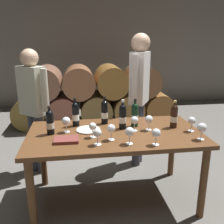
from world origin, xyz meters
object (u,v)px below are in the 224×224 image
wine_bottle_4 (123,116)px  wine_glass_9 (192,121)px  wine_glass_5 (66,122)px  dining_table (115,141)px  wine_glass_1 (111,129)px  wine_glass_7 (134,121)px  sommelier_presenting (139,88)px  serving_plate (88,130)px  wine_glass_6 (93,127)px  wine_glass_8 (97,134)px  wine_bottle_1 (105,112)px  wine_glass_0 (156,133)px  wine_glass_3 (130,132)px  wine_bottle_5 (174,116)px  wine_glass_2 (149,120)px  tasting_notebook (66,140)px  taster_seated_left (33,102)px  wine_glass_4 (202,128)px  wine_bottle_2 (50,122)px  wine_bottle_3 (76,114)px  wine_bottle_0 (135,115)px

wine_bottle_4 → wine_glass_9: size_ratio=2.03×
wine_glass_9 → wine_glass_5: bearing=173.0°
dining_table → wine_glass_1: (-0.06, -0.19, 0.20)m
wine_glass_7 → sommelier_presenting: size_ratio=0.09×
wine_glass_7 → serving_plate: 0.47m
wine_glass_6 → serving_plate: 0.21m
wine_glass_8 → wine_bottle_1: bearing=77.3°
wine_glass_5 → wine_glass_7: size_ratio=1.04×
wine_bottle_4 → wine_glass_0: 0.49m
wine_glass_0 → wine_glass_3: bearing=166.5°
wine_bottle_5 → wine_glass_2: 0.28m
wine_glass_8 → sommelier_presenting: size_ratio=0.09×
wine_glass_2 → wine_glass_3: wine_glass_3 is taller
wine_glass_7 → tasting_notebook: wine_glass_7 is taller
wine_glass_6 → taster_seated_left: 1.05m
wine_glass_4 → sommelier_presenting: bearing=107.2°
wine_bottle_2 → wine_glass_1: (0.56, -0.23, -0.02)m
wine_bottle_2 → wine_glass_2: size_ratio=1.83×
wine_glass_7 → wine_glass_8: wine_glass_7 is taller
wine_glass_1 → tasting_notebook: 0.42m
wine_glass_0 → dining_table: bearing=130.8°
wine_glass_2 → wine_glass_3: size_ratio=0.99×
dining_table → wine_glass_8: (-0.20, -0.28, 0.20)m
dining_table → wine_glass_5: 0.52m
wine_glass_0 → wine_glass_5: 0.88m
taster_seated_left → wine_glass_4: bearing=-31.9°
wine_glass_4 → wine_glass_6: wine_glass_4 is taller
dining_table → wine_glass_2: 0.40m
wine_bottle_2 → tasting_notebook: size_ratio=1.28×
wine_glass_3 → sommelier_presenting: 1.12m
wine_bottle_3 → wine_bottle_4: (0.47, -0.16, 0.00)m
wine_bottle_4 → taster_seated_left: size_ratio=0.20×
wine_bottle_3 → wine_bottle_5: 1.02m
wine_glass_9 → taster_seated_left: (-1.63, 0.80, 0.06)m
wine_bottle_2 → wine_glass_9: size_ratio=1.87×
wine_bottle_0 → taster_seated_left: (-1.11, 0.58, 0.03)m
wine_bottle_4 → wine_glass_5: wine_bottle_4 is taller
wine_bottle_0 → wine_bottle_1: (-0.30, 0.13, 0.00)m
wine_bottle_1 → wine_glass_4: (0.82, -0.57, -0.02)m
wine_glass_0 → wine_glass_5: bearing=151.5°
wine_bottle_0 → sommelier_presenting: 0.66m
wine_glass_2 → wine_glass_7: (-0.15, -0.00, -0.00)m
wine_glass_3 → taster_seated_left: bearing=133.3°
wine_glass_9 → serving_plate: (-1.01, 0.17, -0.10)m
wine_glass_7 → sommelier_presenting: bearing=72.7°
dining_table → sommelier_presenting: sommelier_presenting is taller
wine_bottle_2 → taster_seated_left: 0.73m
wine_glass_4 → wine_glass_7: bearing=151.3°
wine_bottle_3 → sommelier_presenting: size_ratio=0.18×
wine_glass_6 → wine_glass_5: bearing=145.4°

